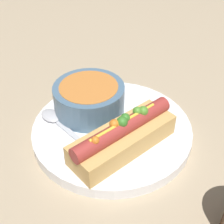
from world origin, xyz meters
The scene contains 5 objects.
ground_plane centered at (0.00, 0.00, 0.00)m, with size 4.00×4.00×0.00m, color tan.
dinner_plate centered at (0.00, 0.00, 0.01)m, with size 0.27×0.27×0.02m.
hot_dog centered at (-0.01, -0.05, 0.04)m, with size 0.18×0.11×0.06m.
soup_bowl centered at (-0.02, 0.05, 0.05)m, with size 0.12×0.12×0.05m.
spoon centered at (-0.08, 0.04, 0.02)m, with size 0.07×0.16×0.01m.
Camera 1 is at (-0.16, -0.36, 0.37)m, focal length 50.00 mm.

